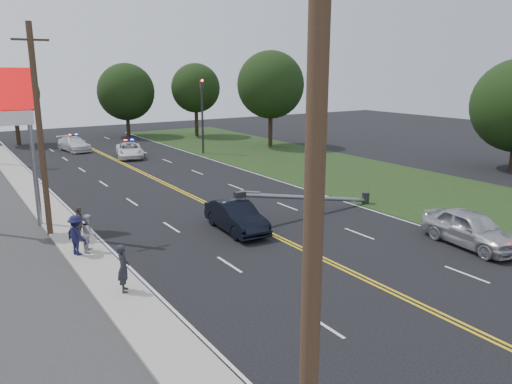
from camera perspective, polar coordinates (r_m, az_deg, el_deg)
ground at (r=20.18m, az=12.09°, el=-9.58°), size 120.00×120.00×0.00m
sidewalk at (r=24.74m, az=-19.73°, el=-5.51°), size 1.80×70.00×0.12m
grass_verge at (r=36.16m, az=16.21°, el=0.65°), size 12.00×80.00×0.01m
centerline_yellow at (r=27.67m, az=-2.60°, el=-2.76°), size 0.36×80.00×0.00m
pylon_sign at (r=27.15m, az=-27.11°, el=8.30°), size 3.20×0.35×8.00m
traffic_signal at (r=48.21m, az=-6.17°, el=9.36°), size 0.28×0.41×7.05m
fallen_streetlight at (r=28.17m, az=6.83°, el=-0.63°), size 9.36×0.44×1.91m
utility_pole_near at (r=7.02m, az=6.39°, el=-10.04°), size 1.60×0.28×10.00m
utility_pole_mid at (r=25.43m, az=-23.47°, el=6.32°), size 1.60×0.28×10.00m
tree_6 at (r=59.22m, az=-26.00°, el=10.12°), size 5.24×5.24×8.11m
tree_7 at (r=62.37m, az=-14.63°, el=11.01°), size 6.72×6.72×8.66m
tree_8 at (r=61.05m, az=-6.92°, el=11.70°), size 5.81×5.81×8.65m
tree_9 at (r=52.48m, az=1.69°, el=12.15°), size 6.92×6.92×9.83m
crashed_sedan at (r=25.02m, az=-2.27°, el=-2.81°), size 1.86×4.61×1.49m
waiting_sedan at (r=24.91m, az=23.39°, el=-3.87°), size 2.55×5.05×1.65m
emergency_a at (r=47.46m, az=-14.26°, el=4.65°), size 3.39×5.27×1.35m
emergency_b at (r=52.94m, az=-20.10°, el=5.18°), size 2.66×5.07×1.40m
bystander_a at (r=18.64m, az=-14.92°, el=-8.40°), size 0.60×0.74×1.77m
bystander_b at (r=23.11m, az=-18.53°, el=-4.43°), size 0.93×1.01×1.67m
bystander_c at (r=22.82m, az=-19.83°, el=-4.65°), size 1.05×1.30×1.76m
bystander_d at (r=24.61m, az=-19.55°, el=-3.43°), size 0.75×1.05×1.65m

